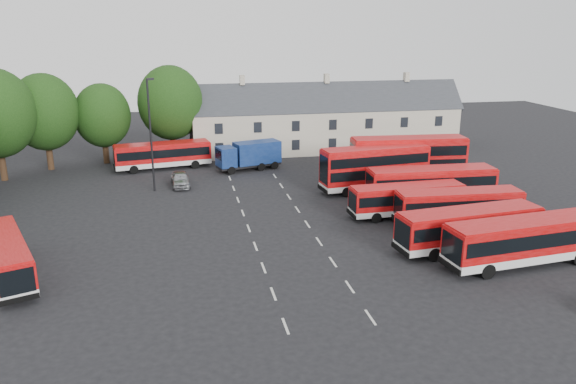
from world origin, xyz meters
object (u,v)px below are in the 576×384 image
bus_dd_south (375,166)px  silver_car (180,179)px  bus_west (6,254)px  lamppost (151,132)px  bus_row_a (525,238)px  box_truck (250,154)px

bus_dd_south → silver_car: 20.06m
bus_west → silver_car: size_ratio=2.23×
bus_west → lamppost: (8.94, 18.94, 4.33)m
bus_row_a → lamppost: 35.31m
silver_car → lamppost: size_ratio=0.40×
lamppost → box_truck: bearing=32.1°
bus_row_a → silver_car: (-23.25, 24.94, -1.22)m
bus_dd_south → silver_car: bearing=157.4°
box_truck → silver_car: box_truck is taller
bus_dd_south → lamppost: size_ratio=1.00×
bus_dd_south → box_truck: 15.68m
silver_car → box_truck: bearing=31.4°
bus_west → box_truck: size_ratio=1.30×
bus_west → lamppost: bearing=-46.4°
bus_row_a → silver_car: 34.12m
bus_dd_south → box_truck: size_ratio=1.45×
bus_dd_south → bus_row_a: bearing=-84.8°
silver_car → lamppost: (-2.60, -1.23, 5.24)m
bus_dd_south → bus_west: bearing=-161.1°
bus_dd_south → bus_west: (-30.76, -14.66, -0.89)m
bus_west → lamppost: size_ratio=0.89×
bus_dd_south → lamppost: lamppost is taller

